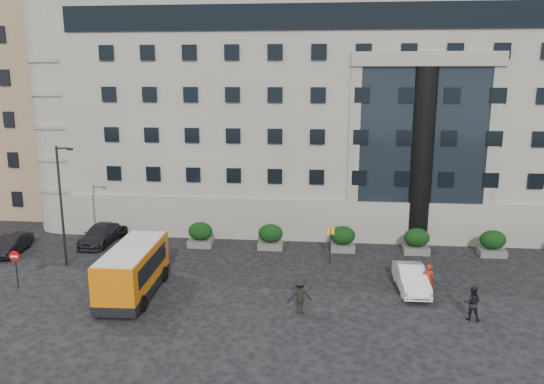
# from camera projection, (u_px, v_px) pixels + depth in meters

# --- Properties ---
(ground) EXTENTS (120.00, 120.00, 0.00)m
(ground) POSITION_uv_depth(u_px,v_px,m) (237.00, 290.00, 31.24)
(ground) COLOR black
(ground) RESTS_ON ground
(civic_building) EXTENTS (44.00, 24.00, 18.00)m
(civic_building) POSITION_uv_depth(u_px,v_px,m) (336.00, 112.00, 50.08)
(civic_building) COLOR gray
(civic_building) RESTS_ON ground
(entrance_column) EXTENTS (1.80, 1.80, 13.00)m
(entrance_column) POSITION_uv_depth(u_px,v_px,m) (421.00, 158.00, 38.66)
(entrance_column) COLOR black
(entrance_column) RESTS_ON ground
(apartment_near) EXTENTS (14.00, 14.00, 20.00)m
(apartment_near) POSITION_uv_depth(u_px,v_px,m) (23.00, 101.00, 50.88)
(apartment_near) COLOR #997A59
(apartment_near) RESTS_ON ground
(apartment_far) EXTENTS (13.00, 13.00, 22.00)m
(apartment_far) POSITION_uv_depth(u_px,v_px,m) (78.00, 86.00, 68.45)
(apartment_far) COLOR brown
(apartment_far) RESTS_ON ground
(hedge_a) EXTENTS (1.80, 1.26, 1.84)m
(hedge_a) POSITION_uv_depth(u_px,v_px,m) (200.00, 234.00, 39.01)
(hedge_a) COLOR #585855
(hedge_a) RESTS_ON ground
(hedge_b) EXTENTS (1.80, 1.26, 1.84)m
(hedge_b) POSITION_uv_depth(u_px,v_px,m) (271.00, 236.00, 38.50)
(hedge_b) COLOR #585855
(hedge_b) RESTS_ON ground
(hedge_c) EXTENTS (1.80, 1.26, 1.84)m
(hedge_c) POSITION_uv_depth(u_px,v_px,m) (343.00, 239.00, 37.98)
(hedge_c) COLOR #585855
(hedge_c) RESTS_ON ground
(hedge_d) EXTENTS (1.80, 1.26, 1.84)m
(hedge_d) POSITION_uv_depth(u_px,v_px,m) (417.00, 241.00, 37.47)
(hedge_d) COLOR #585855
(hedge_d) RESTS_ON ground
(hedge_e) EXTENTS (1.80, 1.26, 1.84)m
(hedge_e) POSITION_uv_depth(u_px,v_px,m) (493.00, 243.00, 36.96)
(hedge_e) COLOR #585855
(hedge_e) RESTS_ON ground
(street_lamp) EXTENTS (1.16, 0.18, 8.00)m
(street_lamp) POSITION_uv_depth(u_px,v_px,m) (62.00, 201.00, 34.39)
(street_lamp) COLOR #262628
(street_lamp) RESTS_ON ground
(bus_stop_sign) EXTENTS (0.50, 0.08, 2.52)m
(bus_stop_sign) POSITION_uv_depth(u_px,v_px,m) (330.00, 239.00, 35.18)
(bus_stop_sign) COLOR #262628
(bus_stop_sign) RESTS_ON ground
(no_entry_sign) EXTENTS (0.64, 0.16, 2.32)m
(no_entry_sign) POSITION_uv_depth(u_px,v_px,m) (15.00, 262.00, 31.15)
(no_entry_sign) COLOR #262628
(no_entry_sign) RESTS_ON ground
(minibus) EXTENTS (2.78, 6.90, 2.85)m
(minibus) POSITION_uv_depth(u_px,v_px,m) (133.00, 269.00, 30.26)
(minibus) COLOR orange
(minibus) RESTS_ON ground
(red_truck) EXTENTS (3.19, 5.12, 2.56)m
(red_truck) POSITION_uv_depth(u_px,v_px,m) (123.00, 208.00, 45.30)
(red_truck) COLOR maroon
(red_truck) RESTS_ON ground
(parked_car_b) EXTENTS (1.87, 4.25, 1.36)m
(parked_car_b) POSITION_uv_depth(u_px,v_px,m) (12.00, 244.00, 37.58)
(parked_car_b) COLOR black
(parked_car_b) RESTS_ON ground
(parked_car_c) EXTENTS (1.99, 4.85, 1.40)m
(parked_car_c) POSITION_uv_depth(u_px,v_px,m) (100.00, 234.00, 39.75)
(parked_car_c) COLOR black
(parked_car_c) RESTS_ON ground
(parked_car_d) EXTENTS (2.79, 4.80, 1.26)m
(parked_car_d) POSITION_uv_depth(u_px,v_px,m) (118.00, 225.00, 42.62)
(parked_car_d) COLOR black
(parked_car_d) RESTS_ON ground
(white_taxi) EXTENTS (1.77, 4.51, 1.46)m
(white_taxi) POSITION_uv_depth(u_px,v_px,m) (411.00, 278.00, 31.04)
(white_taxi) COLOR white
(white_taxi) RESTS_ON ground
(pedestrian_a) EXTENTS (0.72, 0.52, 1.85)m
(pedestrian_a) POSITION_uv_depth(u_px,v_px,m) (428.00, 280.00, 30.37)
(pedestrian_a) COLOR #A42110
(pedestrian_a) RESTS_ON ground
(pedestrian_b) EXTENTS (1.02, 0.88, 1.83)m
(pedestrian_b) POSITION_uv_depth(u_px,v_px,m) (472.00, 303.00, 27.26)
(pedestrian_b) COLOR black
(pedestrian_b) RESTS_ON ground
(pedestrian_c) EXTENTS (1.38, 0.97, 1.95)m
(pedestrian_c) POSITION_uv_depth(u_px,v_px,m) (300.00, 296.00, 28.04)
(pedestrian_c) COLOR black
(pedestrian_c) RESTS_ON ground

